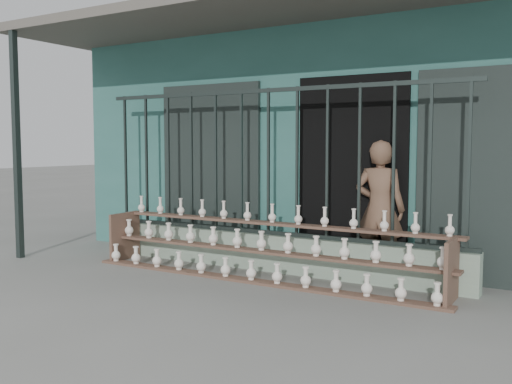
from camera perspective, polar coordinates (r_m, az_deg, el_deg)
The scene contains 6 objects.
ground at distance 6.11m, azimuth -4.83°, elevation -10.07°, with size 60.00×60.00×0.00m, color slate.
workshop_building at distance 9.67m, azimuth 9.80°, elevation 5.04°, with size 7.40×6.60×3.21m.
parapet_wall at distance 7.13m, azimuth 1.23°, elevation -6.04°, with size 5.00×0.20×0.45m, color #93AB93.
security_fence at distance 7.01m, azimuth 1.24°, elevation 3.02°, with size 5.00×0.04×1.80m.
shelf_rack at distance 6.69m, azimuth 0.51°, elevation -5.57°, with size 4.50×0.68×0.85m.
elderly_woman at distance 6.83m, azimuth 12.27°, elevation -1.68°, with size 0.59×0.39×1.62m, color brown.
Camera 1 is at (3.42, -4.82, 1.56)m, focal length 40.00 mm.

